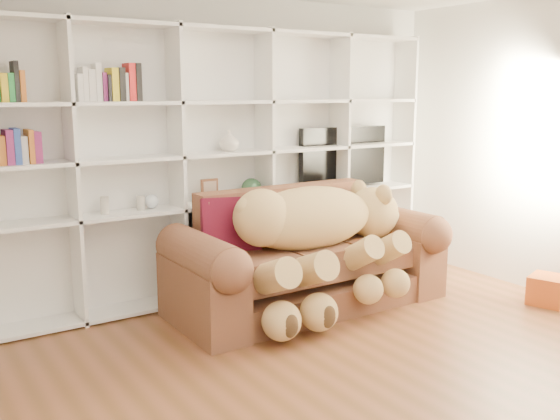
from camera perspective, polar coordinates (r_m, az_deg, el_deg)
floor at (r=4.12m, az=10.80°, el=-15.95°), size 5.00×5.00×0.00m
wall_back at (r=5.76m, az=-6.25°, el=5.83°), size 5.00×0.02×2.70m
bookshelf at (r=5.54m, az=-7.81°, el=5.13°), size 4.43×0.35×2.40m
sofa at (r=5.44m, az=2.36°, el=-4.83°), size 2.39×1.03×1.00m
teddy_bear at (r=5.19m, az=3.44°, el=-1.97°), size 1.79×0.98×1.04m
throw_pillow at (r=5.15m, az=-4.56°, el=-1.50°), size 0.53×0.40×0.50m
gift_box at (r=6.01m, az=23.29°, el=-6.72°), size 0.39×0.38×0.25m
tv at (r=6.43m, az=5.79°, el=4.76°), size 1.06×0.18×0.62m
picture_frame at (r=5.57m, az=-6.46°, el=1.80°), size 0.16×0.03×0.20m
green_vase at (r=5.78m, az=-2.62°, el=2.00°), size 0.19×0.19×0.19m
figurine_tall at (r=5.23m, az=-15.73°, el=0.42°), size 0.07×0.07×0.14m
figurine_short at (r=5.33m, az=-12.60°, el=0.64°), size 0.09×0.09×0.12m
snow_globe at (r=5.36m, az=-11.68°, el=0.79°), size 0.12×0.12×0.12m
shelf_vase at (r=5.62m, az=-4.67°, el=6.32°), size 0.23×0.23×0.19m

